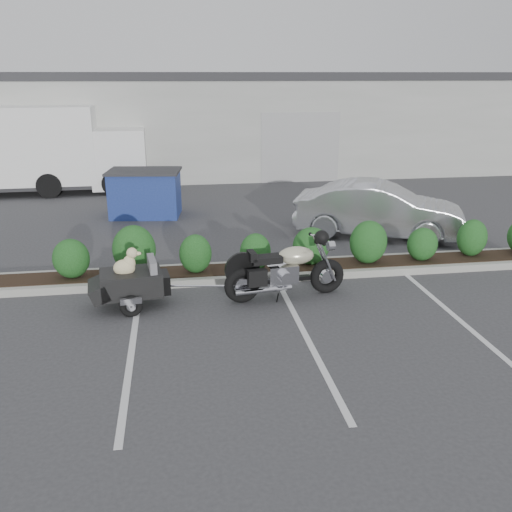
{
  "coord_description": "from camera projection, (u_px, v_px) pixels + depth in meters",
  "views": [
    {
      "loc": [
        -0.73,
        -8.15,
        3.94
      ],
      "look_at": [
        0.68,
        1.21,
        0.75
      ],
      "focal_mm": 38.0,
      "sensor_mm": 36.0,
      "label": 1
    }
  ],
  "objects": [
    {
      "name": "ground",
      "position": [
        226.0,
        324.0,
        9.0
      ],
      "size": [
        90.0,
        90.0,
        0.0
      ],
      "primitive_type": "plane",
      "color": "#38383A",
      "rests_on": "ground"
    },
    {
      "name": "sedan",
      "position": [
        379.0,
        210.0,
        13.63
      ],
      "size": [
        4.4,
        3.02,
        1.37
      ],
      "primitive_type": "imported",
      "rotation": [
        0.0,
        0.0,
        1.15
      ],
      "color": "silver",
      "rests_on": "ground"
    },
    {
      "name": "delivery_truck",
      "position": [
        56.0,
        151.0,
        18.65
      ],
      "size": [
        6.44,
        2.37,
        2.92
      ],
      "rotation": [
        0.0,
        0.0,
        0.02
      ],
      "color": "white",
      "rests_on": "ground"
    },
    {
      "name": "dumpster",
      "position": [
        145.0,
        193.0,
        15.64
      ],
      "size": [
        2.19,
        1.63,
        1.33
      ],
      "rotation": [
        0.0,
        0.0,
        -0.13
      ],
      "color": "navy",
      "rests_on": "ground"
    },
    {
      "name": "pet_trailer",
      "position": [
        130.0,
        282.0,
        9.52
      ],
      "size": [
        1.87,
        1.06,
        1.1
      ],
      "rotation": [
        0.0,
        0.0,
        0.13
      ],
      "color": "black",
      "rests_on": "ground"
    },
    {
      "name": "motorcycle",
      "position": [
        286.0,
        271.0,
        9.88
      ],
      "size": [
        2.32,
        0.88,
        1.33
      ],
      "rotation": [
        0.0,
        0.0,
        0.13
      ],
      "color": "black",
      "rests_on": "ground"
    },
    {
      "name": "planter_kerb",
      "position": [
        264.0,
        271.0,
        11.18
      ],
      "size": [
        12.0,
        1.0,
        0.15
      ],
      "primitive_type": "cube",
      "color": "#9E9E93",
      "rests_on": "ground"
    },
    {
      "name": "building",
      "position": [
        189.0,
        119.0,
        24.29
      ],
      "size": [
        26.0,
        10.0,
        4.0
      ],
      "primitive_type": "cube",
      "color": "#9EA099",
      "rests_on": "ground"
    }
  ]
}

